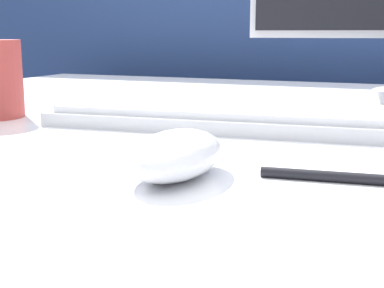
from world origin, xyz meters
TOP-DOWN VIEW (x-y plane):
  - partition_panel at (0.00, 0.72)m, footprint 5.00×0.03m
  - computer_mouse_near at (-0.06, -0.27)m, footprint 0.06×0.11m
  - keyboard at (-0.10, -0.04)m, footprint 0.42×0.17m
  - pen at (0.07, -0.23)m, footprint 0.15×0.02m

SIDE VIEW (x-z plane):
  - partition_panel at x=0.00m, z-range 0.00..1.14m
  - pen at x=0.07m, z-range 0.78..0.78m
  - keyboard at x=-0.10m, z-range 0.77..0.80m
  - computer_mouse_near at x=-0.06m, z-range 0.78..0.81m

